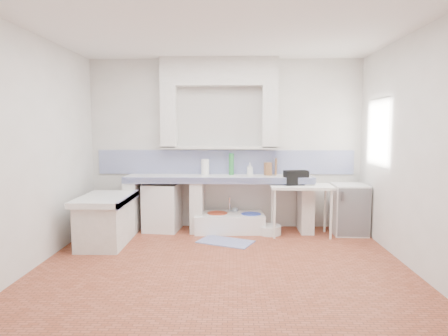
{
  "coord_description": "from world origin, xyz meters",
  "views": [
    {
      "loc": [
        0.14,
        -4.69,
        1.68
      ],
      "look_at": [
        0.0,
        1.0,
        1.1
      ],
      "focal_mm": 32.04,
      "sensor_mm": 36.0,
      "label": 1
    }
  ],
  "objects_px": {
    "sink": "(229,223)",
    "side_table": "(301,210)",
    "stove": "(162,207)",
    "fridge": "(349,209)"
  },
  "relations": [
    {
      "from": "side_table",
      "to": "stove",
      "type": "bearing_deg",
      "value": 174.38
    },
    {
      "from": "stove",
      "to": "sink",
      "type": "relative_size",
      "value": 0.69
    },
    {
      "from": "sink",
      "to": "side_table",
      "type": "distance_m",
      "value": 1.16
    },
    {
      "from": "sink",
      "to": "fridge",
      "type": "xyz_separation_m",
      "value": [
        1.9,
        -0.12,
        0.26
      ]
    },
    {
      "from": "stove",
      "to": "sink",
      "type": "distance_m",
      "value": 1.12
    },
    {
      "from": "stove",
      "to": "fridge",
      "type": "distance_m",
      "value": 3.0
    },
    {
      "from": "side_table",
      "to": "fridge",
      "type": "distance_m",
      "value": 0.79
    },
    {
      "from": "stove",
      "to": "sink",
      "type": "bearing_deg",
      "value": 5.03
    },
    {
      "from": "stove",
      "to": "fridge",
      "type": "relative_size",
      "value": 0.97
    },
    {
      "from": "sink",
      "to": "fridge",
      "type": "distance_m",
      "value": 1.92
    }
  ]
}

